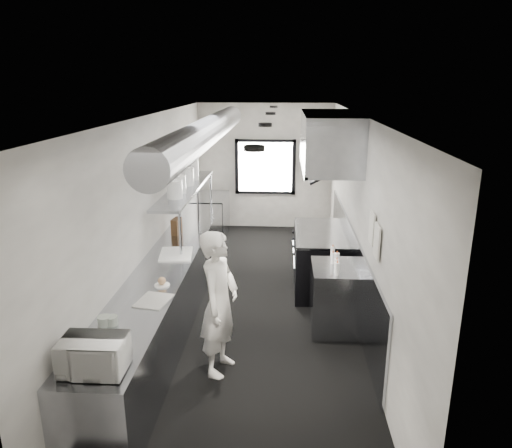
# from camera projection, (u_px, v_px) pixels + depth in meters

# --- Properties ---
(floor) EXTENTS (3.00, 8.00, 0.01)m
(floor) POSITION_uv_depth(u_px,v_px,m) (254.00, 303.00, 7.29)
(floor) COLOR black
(floor) RESTS_ON ground
(ceiling) EXTENTS (3.00, 8.00, 0.01)m
(ceiling) POSITION_uv_depth(u_px,v_px,m) (254.00, 116.00, 6.48)
(ceiling) COLOR silver
(ceiling) RESTS_ON wall_back
(wall_back) EXTENTS (3.00, 0.02, 2.80)m
(wall_back) POSITION_uv_depth(u_px,v_px,m) (265.00, 167.00, 10.71)
(wall_back) COLOR silver
(wall_back) RESTS_ON floor
(wall_front) EXTENTS (3.00, 0.02, 2.80)m
(wall_front) POSITION_uv_depth(u_px,v_px,m) (214.00, 382.00, 3.06)
(wall_front) COLOR silver
(wall_front) RESTS_ON floor
(wall_left) EXTENTS (0.02, 8.00, 2.80)m
(wall_left) POSITION_uv_depth(u_px,v_px,m) (152.00, 213.00, 6.97)
(wall_left) COLOR silver
(wall_left) RESTS_ON floor
(wall_right) EXTENTS (0.02, 8.00, 2.80)m
(wall_right) POSITION_uv_depth(u_px,v_px,m) (358.00, 216.00, 6.80)
(wall_right) COLOR silver
(wall_right) RESTS_ON floor
(wall_cladding) EXTENTS (0.03, 5.50, 1.10)m
(wall_cladding) POSITION_uv_depth(u_px,v_px,m) (351.00, 264.00, 7.33)
(wall_cladding) COLOR #90949E
(wall_cladding) RESTS_ON wall_right
(hvac_duct) EXTENTS (0.40, 6.40, 0.40)m
(hvac_duct) POSITION_uv_depth(u_px,v_px,m) (208.00, 131.00, 6.98)
(hvac_duct) COLOR gray
(hvac_duct) RESTS_ON ceiling
(service_window) EXTENTS (1.36, 0.05, 1.25)m
(service_window) POSITION_uv_depth(u_px,v_px,m) (265.00, 167.00, 10.67)
(service_window) COLOR white
(service_window) RESTS_ON wall_back
(exhaust_hood) EXTENTS (0.81, 2.20, 0.88)m
(exhaust_hood) POSITION_uv_depth(u_px,v_px,m) (329.00, 141.00, 7.20)
(exhaust_hood) COLOR #90949E
(exhaust_hood) RESTS_ON ceiling
(prep_counter) EXTENTS (0.70, 6.00, 0.90)m
(prep_counter) POSITION_uv_depth(u_px,v_px,m) (171.00, 287.00, 6.75)
(prep_counter) COLOR #90949E
(prep_counter) RESTS_ON floor
(pass_shelf) EXTENTS (0.45, 3.00, 0.68)m
(pass_shelf) POSITION_uv_depth(u_px,v_px,m) (186.00, 189.00, 7.87)
(pass_shelf) COLOR #90949E
(pass_shelf) RESTS_ON prep_counter
(range) EXTENTS (0.88, 1.60, 0.94)m
(range) POSITION_uv_depth(u_px,v_px,m) (320.00, 259.00, 7.76)
(range) COLOR black
(range) RESTS_ON floor
(bottle_station) EXTENTS (0.65, 0.80, 0.90)m
(bottle_station) POSITION_uv_depth(u_px,v_px,m) (335.00, 298.00, 6.42)
(bottle_station) COLOR #90949E
(bottle_station) RESTS_ON floor
(far_work_table) EXTENTS (0.70, 1.20, 0.90)m
(far_work_table) POSITION_uv_depth(u_px,v_px,m) (210.00, 216.00, 10.28)
(far_work_table) COLOR #90949E
(far_work_table) RESTS_ON floor
(notice_sheet_a) EXTENTS (0.02, 0.28, 0.38)m
(notice_sheet_a) POSITION_uv_depth(u_px,v_px,m) (372.00, 228.00, 5.60)
(notice_sheet_a) COLOR silver
(notice_sheet_a) RESTS_ON wall_right
(notice_sheet_b) EXTENTS (0.02, 0.28, 0.38)m
(notice_sheet_b) POSITION_uv_depth(u_px,v_px,m) (377.00, 242.00, 5.28)
(notice_sheet_b) COLOR silver
(notice_sheet_b) RESTS_ON wall_right
(line_cook) EXTENTS (0.55, 0.70, 1.70)m
(line_cook) POSITION_uv_depth(u_px,v_px,m) (219.00, 303.00, 5.37)
(line_cook) COLOR white
(line_cook) RESTS_ON floor
(microwave) EXTENTS (0.51, 0.39, 0.30)m
(microwave) POSITION_uv_depth(u_px,v_px,m) (93.00, 355.00, 4.00)
(microwave) COLOR silver
(microwave) RESTS_ON prep_counter
(deli_tub_a) EXTENTS (0.14, 0.14, 0.09)m
(deli_tub_a) POSITION_uv_depth(u_px,v_px,m) (112.00, 321.00, 4.79)
(deli_tub_a) COLOR #A0AB9E
(deli_tub_a) RESTS_ON prep_counter
(deli_tub_b) EXTENTS (0.16, 0.16, 0.10)m
(deli_tub_b) POSITION_uv_depth(u_px,v_px,m) (104.00, 321.00, 4.78)
(deli_tub_b) COLOR #A0AB9E
(deli_tub_b) RESTS_ON prep_counter
(newspaper) EXTENTS (0.40, 0.47, 0.01)m
(newspaper) POSITION_uv_depth(u_px,v_px,m) (154.00, 300.00, 5.32)
(newspaper) COLOR white
(newspaper) RESTS_ON prep_counter
(small_plate) EXTENTS (0.23, 0.23, 0.02)m
(small_plate) POSITION_uv_depth(u_px,v_px,m) (162.00, 285.00, 5.71)
(small_plate) COLOR white
(small_plate) RESTS_ON prep_counter
(pastry) EXTENTS (0.10, 0.10, 0.10)m
(pastry) POSITION_uv_depth(u_px,v_px,m) (162.00, 281.00, 5.69)
(pastry) COLOR tan
(pastry) RESTS_ON small_plate
(cutting_board) EXTENTS (0.52, 0.64, 0.02)m
(cutting_board) POSITION_uv_depth(u_px,v_px,m) (176.00, 254.00, 6.73)
(cutting_board) COLOR white
(cutting_board) RESTS_ON prep_counter
(knife_block) EXTENTS (0.14, 0.25, 0.26)m
(knife_block) POSITION_uv_depth(u_px,v_px,m) (177.00, 226.00, 7.61)
(knife_block) COLOR #55351E
(knife_block) RESTS_ON prep_counter
(plate_stack_a) EXTENTS (0.30, 0.30, 0.27)m
(plate_stack_a) POSITION_uv_depth(u_px,v_px,m) (175.00, 189.00, 7.10)
(plate_stack_a) COLOR white
(plate_stack_a) RESTS_ON pass_shelf
(plate_stack_b) EXTENTS (0.23, 0.23, 0.28)m
(plate_stack_b) POSITION_uv_depth(u_px,v_px,m) (179.00, 184.00, 7.42)
(plate_stack_b) COLOR white
(plate_stack_b) RESTS_ON pass_shelf
(plate_stack_c) EXTENTS (0.28, 0.28, 0.31)m
(plate_stack_c) POSITION_uv_depth(u_px,v_px,m) (187.00, 176.00, 7.97)
(plate_stack_c) COLOR white
(plate_stack_c) RESTS_ON pass_shelf
(plate_stack_d) EXTENTS (0.29, 0.29, 0.39)m
(plate_stack_d) POSITION_uv_depth(u_px,v_px,m) (191.00, 169.00, 8.40)
(plate_stack_d) COLOR white
(plate_stack_d) RESTS_ON pass_shelf
(squeeze_bottle_a) EXTENTS (0.07, 0.07, 0.17)m
(squeeze_bottle_a) POSITION_uv_depth(u_px,v_px,m) (337.00, 269.00, 6.00)
(squeeze_bottle_a) COLOR white
(squeeze_bottle_a) RESTS_ON bottle_station
(squeeze_bottle_b) EXTENTS (0.06, 0.06, 0.18)m
(squeeze_bottle_b) POSITION_uv_depth(u_px,v_px,m) (337.00, 266.00, 6.09)
(squeeze_bottle_b) COLOR white
(squeeze_bottle_b) RESTS_ON bottle_station
(squeeze_bottle_c) EXTENTS (0.07, 0.07, 0.20)m
(squeeze_bottle_c) POSITION_uv_depth(u_px,v_px,m) (337.00, 260.00, 6.26)
(squeeze_bottle_c) COLOR white
(squeeze_bottle_c) RESTS_ON bottle_station
(squeeze_bottle_d) EXTENTS (0.05, 0.05, 0.16)m
(squeeze_bottle_d) POSITION_uv_depth(u_px,v_px,m) (333.00, 258.00, 6.38)
(squeeze_bottle_d) COLOR white
(squeeze_bottle_d) RESTS_ON bottle_station
(squeeze_bottle_e) EXTENTS (0.06, 0.06, 0.17)m
(squeeze_bottle_e) POSITION_uv_depth(u_px,v_px,m) (333.00, 252.00, 6.58)
(squeeze_bottle_e) COLOR white
(squeeze_bottle_e) RESTS_ON bottle_station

